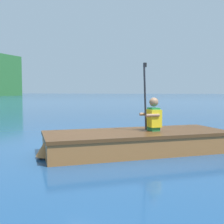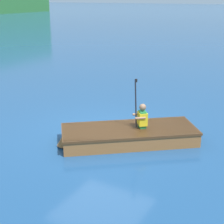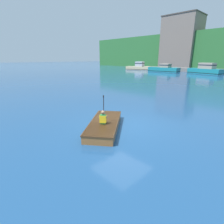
% 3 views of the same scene
% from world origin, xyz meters
% --- Properties ---
extents(ground_plane, '(300.00, 300.00, 0.00)m').
position_xyz_m(ground_plane, '(0.00, 0.00, 0.00)').
color(ground_plane, navy).
extents(rowboat_foreground, '(3.11, 3.48, 0.39)m').
position_xyz_m(rowboat_foreground, '(-0.30, -0.93, 0.22)').
color(rowboat_foreground, '#935B2D').
rests_on(rowboat_foreground, ground).
extents(person_paddler, '(0.45, 0.45, 1.28)m').
position_xyz_m(person_paddler, '(-0.07, -1.23, 0.67)').
color(person_paddler, '#267F3F').
rests_on(person_paddler, rowboat_foreground).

